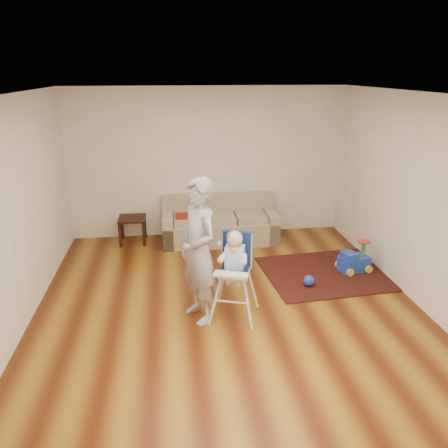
{
  "coord_description": "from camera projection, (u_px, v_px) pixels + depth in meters",
  "views": [
    {
      "loc": [
        -0.7,
        -5.07,
        2.96
      ],
      "look_at": [
        0.0,
        0.4,
        1.0
      ],
      "focal_mm": 35.0,
      "sensor_mm": 36.0,
      "label": 1
    }
  ],
  "objects": [
    {
      "name": "toy_ball",
      "position": [
        309.0,
        281.0,
        6.26
      ],
      "size": [
        0.16,
        0.16,
        0.16
      ],
      "primitive_type": "sphere",
      "color": "blue",
      "rests_on": "area_rug"
    },
    {
      "name": "adult",
      "position": [
        199.0,
        252.0,
        5.22
      ],
      "size": [
        0.67,
        0.78,
        1.8
      ],
      "primitive_type": "imported",
      "rotation": [
        0.0,
        0.0,
        -1.14
      ],
      "color": "gray",
      "rests_on": "ground"
    },
    {
      "name": "high_chair",
      "position": [
        234.0,
        276.0,
        5.38
      ],
      "size": [
        0.68,
        0.68,
        1.15
      ],
      "rotation": [
        0.0,
        0.0,
        -0.33
      ],
      "color": "silver",
      "rests_on": "ground"
    },
    {
      "name": "ride_on_toy",
      "position": [
        355.0,
        256.0,
        6.69
      ],
      "size": [
        0.5,
        0.4,
        0.48
      ],
      "primitive_type": null,
      "rotation": [
        0.0,
        0.0,
        0.22
      ],
      "color": "blue",
      "rests_on": "area_rug"
    },
    {
      "name": "side_table",
      "position": [
        133.0,
        230.0,
        7.85
      ],
      "size": [
        0.47,
        0.47,
        0.47
      ],
      "primitive_type": null,
      "color": "black",
      "rests_on": "ground"
    },
    {
      "name": "ground",
      "position": [
        228.0,
        305.0,
        5.82
      ],
      "size": [
        5.5,
        5.5,
        0.0
      ],
      "primitive_type": "plane",
      "color": "#4F1E08",
      "rests_on": "ground"
    },
    {
      "name": "room_envelope",
      "position": [
        223.0,
        158.0,
        5.68
      ],
      "size": [
        5.04,
        5.52,
        2.72
      ],
      "color": "silver",
      "rests_on": "ground"
    },
    {
      "name": "area_rug",
      "position": [
        332.0,
        272.0,
        6.72
      ],
      "size": [
        2.18,
        1.71,
        0.02
      ],
      "primitive_type": "cube",
      "rotation": [
        0.0,
        0.0,
        0.08
      ],
      "color": "#330E0B",
      "rests_on": "ground"
    },
    {
      "name": "sofa",
      "position": [
        220.0,
        220.0,
        7.85
      ],
      "size": [
        2.05,
        0.84,
        0.79
      ],
      "rotation": [
        0.0,
        0.0,
        -0.0
      ],
      "color": "tan",
      "rests_on": "ground"
    }
  ]
}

